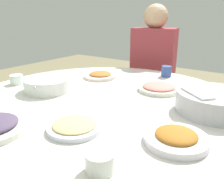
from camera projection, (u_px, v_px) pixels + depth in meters
round_dining_table at (104, 115)px, 1.14m from camera, size 1.35×1.35×0.72m
rice_bowl at (214, 102)px, 0.94m from camera, size 0.30×0.30×0.09m
soup_bowl at (48, 85)px, 1.21m from camera, size 0.25×0.25×0.07m
dish_noodles at (75, 126)px, 0.81m from camera, size 0.19×0.19×0.03m
dish_shrimp at (159, 88)px, 1.21m from camera, size 0.21×0.21×0.04m
dish_tofu_braise at (100, 75)px, 1.46m from camera, size 0.20×0.20×0.04m
dish_stirfry at (176, 138)px, 0.72m from camera, size 0.20×0.20×0.04m
tea_cup_near at (166, 71)px, 1.48m from camera, size 0.06×0.06×0.07m
tea_cup_far at (100, 162)px, 0.59m from camera, size 0.08×0.08×0.05m
tea_cup_side at (17, 80)px, 1.33m from camera, size 0.07×0.07×0.05m
stool_for_diner_left at (150, 119)px, 2.06m from camera, size 0.34×0.34×0.43m
diner_left at (153, 61)px, 1.90m from camera, size 0.38×0.40×0.76m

